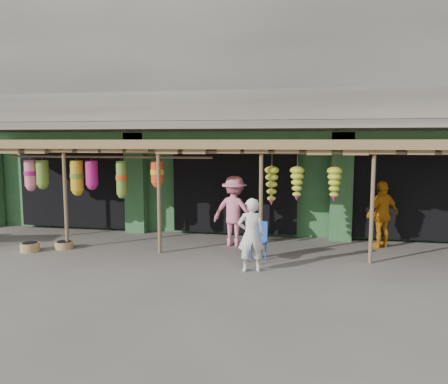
% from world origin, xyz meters
% --- Properties ---
extents(ground, '(80.00, 80.00, 0.00)m').
position_xyz_m(ground, '(0.00, 0.00, 0.00)').
color(ground, '#514C47').
rests_on(ground, ground).
extents(building, '(16.40, 6.80, 7.00)m').
position_xyz_m(building, '(-0.00, 4.87, 3.37)').
color(building, gray).
rests_on(building, ground).
extents(awning, '(14.00, 2.70, 2.79)m').
position_xyz_m(awning, '(-0.16, 0.80, 2.58)').
color(awning, brown).
rests_on(awning, ground).
extents(blue_chair, '(0.55, 0.56, 0.92)m').
position_xyz_m(blue_chair, '(0.94, -0.47, 0.51)').
color(blue_chair, '#1B45B5').
rests_on(blue_chair, ground).
extents(basket_mid, '(0.55, 0.55, 0.18)m').
position_xyz_m(basket_mid, '(-4.08, -0.22, 0.09)').
color(basket_mid, '#A07947').
rests_on(basket_mid, ground).
extents(basket_right, '(0.61, 0.61, 0.21)m').
position_xyz_m(basket_right, '(-4.76, -0.65, 0.11)').
color(basket_right, '#997047').
rests_on(basket_right, ground).
extents(person_front, '(0.65, 0.52, 1.57)m').
position_xyz_m(person_front, '(0.91, -1.31, 0.79)').
color(person_front, silver).
rests_on(person_front, ground).
extents(person_vendor, '(1.08, 0.94, 1.74)m').
position_xyz_m(person_vendor, '(4.00, 1.41, 0.87)').
color(person_vendor, orange).
rests_on(person_vendor, ground).
extents(person_shopper, '(1.31, 0.92, 1.85)m').
position_xyz_m(person_shopper, '(0.19, 0.90, 0.92)').
color(person_shopper, pink).
rests_on(person_shopper, ground).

